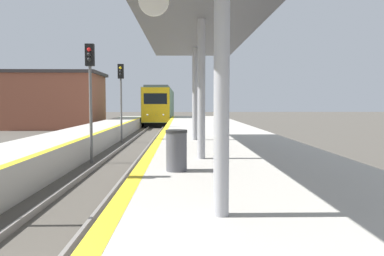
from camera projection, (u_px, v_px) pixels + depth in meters
train at (161, 105)px, 45.64m from camera, size 2.84×18.28×4.30m
signal_mid at (90, 81)px, 15.38m from camera, size 0.36×0.31×4.93m
signal_far at (121, 88)px, 23.35m from camera, size 0.36×0.31×4.93m
station_canopy at (201, 19)px, 9.89m from camera, size 3.45×15.41×3.92m
trash_bin at (176, 150)px, 8.28m from camera, size 0.48×0.48×0.91m
station_building at (39, 100)px, 36.58m from camera, size 12.33×6.65×5.50m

